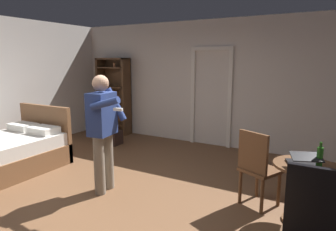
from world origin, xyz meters
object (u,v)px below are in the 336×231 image
at_px(bed, 1,155).
at_px(suitcase_dark, 108,137).
at_px(bookshelf, 114,93).
at_px(person_blue_shirt, 103,126).
at_px(bottle_on_table, 320,158).
at_px(wooden_chair, 257,166).
at_px(laptop, 304,161).
at_px(side_table, 303,183).

bearing_deg(bed, suitcase_dark, 80.75).
relative_size(bookshelf, person_blue_shirt, 1.15).
bearing_deg(bottle_on_table, wooden_chair, 163.77).
relative_size(bookshelf, bottle_on_table, 6.42).
distance_m(laptop, suitcase_dark, 4.43).
height_order(bookshelf, wooden_chair, bookshelf).
xyz_separation_m(bed, bookshelf, (-0.15, 3.12, 0.72)).
bearing_deg(person_blue_shirt, wooden_chair, 16.62).
distance_m(bottle_on_table, person_blue_shirt, 2.71).
height_order(side_table, person_blue_shirt, person_blue_shirt).
bearing_deg(bottle_on_table, laptop, 165.51).
relative_size(laptop, suitcase_dark, 0.67).
bearing_deg(wooden_chair, bookshelf, 151.54).
xyz_separation_m(bottle_on_table, wooden_chair, (-0.69, 0.20, -0.28)).
height_order(bed, suitcase_dark, bed).
bearing_deg(suitcase_dark, laptop, -21.32).
xyz_separation_m(bookshelf, suitcase_dark, (0.51, -0.89, -0.86)).
xyz_separation_m(laptop, wooden_chair, (-0.54, 0.16, -0.21)).
distance_m(side_table, person_blue_shirt, 2.62).
height_order(bed, bookshelf, bookshelf).
bearing_deg(side_table, bookshelf, 153.26).
xyz_separation_m(bed, suitcase_dark, (0.36, 2.23, -0.15)).
xyz_separation_m(bottle_on_table, suitcase_dark, (-4.28, 1.53, -0.67)).
bearing_deg(bookshelf, suitcase_dark, -60.18).
xyz_separation_m(wooden_chair, suitcase_dark, (-3.59, 1.33, -0.39)).
relative_size(bed, bottle_on_table, 6.84).
bearing_deg(person_blue_shirt, bottle_on_table, 8.33).
height_order(side_table, wooden_chair, wooden_chair).
distance_m(bookshelf, person_blue_shirt, 3.52).
distance_m(side_table, suitcase_dark, 4.40).
bearing_deg(side_table, laptop, -109.42).
height_order(bookshelf, bottle_on_table, bookshelf).
bearing_deg(bookshelf, bed, -87.28).
xyz_separation_m(laptop, bottle_on_table, (0.15, -0.04, 0.07)).
xyz_separation_m(side_table, person_blue_shirt, (-2.53, -0.47, 0.47)).
distance_m(bookshelf, laptop, 5.22).
bearing_deg(side_table, bed, -170.18).
height_order(bed, wooden_chair, bed).
distance_m(bed, person_blue_shirt, 2.09).
xyz_separation_m(wooden_chair, person_blue_shirt, (-1.98, -0.59, 0.40)).
relative_size(laptop, person_blue_shirt, 0.26).
bearing_deg(suitcase_dark, bed, -100.69).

